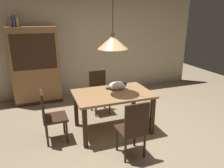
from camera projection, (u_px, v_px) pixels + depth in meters
name	position (u px, v px, depth m)	size (l,w,h in m)	color
ground	(125.00, 139.00, 3.74)	(10.00, 10.00, 0.00)	#998466
back_wall	(87.00, 40.00, 5.66)	(6.40, 0.10, 2.90)	beige
dining_table	(113.00, 98.00, 3.85)	(1.40, 0.90, 0.75)	#A87A4C
chair_left_side	(50.00, 114.00, 3.53)	(0.41, 0.41, 0.93)	#382316
chair_far_back	(99.00, 90.00, 4.68)	(0.42, 0.42, 0.93)	#382316
chair_near_front	(133.00, 127.00, 3.11)	(0.41, 0.41, 0.93)	#382316
cat_sleeping	(118.00, 85.00, 3.98)	(0.40, 0.27, 0.16)	silver
pendant_lamp	(113.00, 42.00, 3.54)	(0.52, 0.52, 1.30)	#E0A86B
hutch_bookcase	(36.00, 67.00, 5.09)	(1.12, 0.45, 1.85)	olive
book_brown_thick	(10.00, 22.00, 4.62)	(0.06, 0.24, 0.22)	brown
book_blue_wide	(14.00, 21.00, 4.64)	(0.06, 0.24, 0.24)	#384C93
book_yellow_short	(17.00, 22.00, 4.67)	(0.04, 0.20, 0.18)	gold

